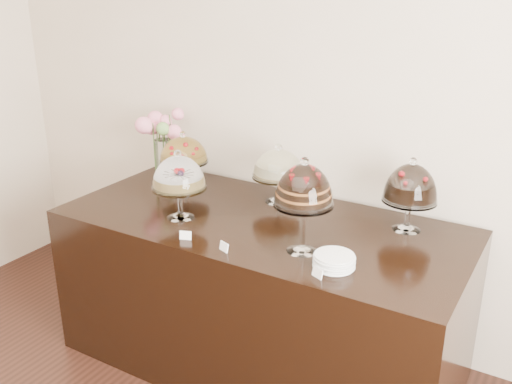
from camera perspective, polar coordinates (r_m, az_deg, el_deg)
The scene contains 12 objects.
wall_back at distance 3.29m, azimuth 7.86°, elevation 9.55°, with size 5.00×0.04×3.00m, color beige.
display_counter at distance 3.28m, azimuth 0.45°, elevation -10.09°, with size 2.20×1.00×0.90m, color black.
cake_stand_sugar_sponge at distance 3.05m, azimuth -7.74°, elevation 1.63°, with size 0.29×0.29×0.38m.
cake_stand_choco_layer at distance 2.62m, azimuth 4.80°, elevation 0.33°, with size 0.28×0.28×0.47m.
cake_stand_cheesecake at distance 3.25m, azimuth 2.24°, elevation 2.60°, with size 0.30×0.30×0.35m.
cake_stand_dark_choco at distance 2.98m, azimuth 15.21°, elevation 0.56°, with size 0.28×0.28×0.39m.
cake_stand_fruit_tart at distance 3.52m, azimuth -7.26°, elevation 3.97°, with size 0.30×0.30×0.36m.
flower_vase at distance 3.76m, azimuth -9.52°, elevation 5.62°, with size 0.29×0.32×0.43m.
plate_stack at distance 2.60m, azimuth 7.81°, elevation -6.84°, with size 0.19×0.19×0.06m.
price_card_left at distance 2.87m, azimuth -7.06°, elevation -4.33°, with size 0.06×0.01×0.04m, color white.
price_card_right at distance 2.52m, azimuth 6.17°, elevation -8.04°, with size 0.06×0.01×0.04m, color white.
price_card_extra at distance 2.73m, azimuth -3.22°, elevation -5.49°, with size 0.06×0.01×0.04m, color white.
Camera 1 is at (1.25, 0.02, 2.13)m, focal length 40.00 mm.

